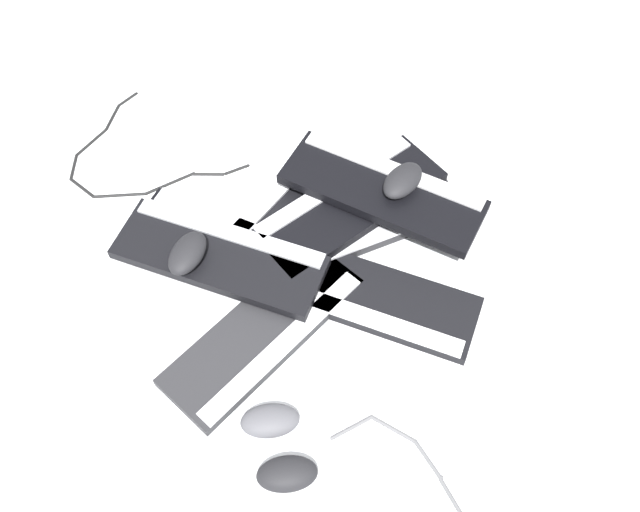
{
  "coord_description": "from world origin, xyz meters",
  "views": [
    {
      "loc": [
        -0.38,
        -0.63,
        1.28
      ],
      "look_at": [
        0.07,
        0.03,
        0.04
      ],
      "focal_mm": 40.0,
      "sensor_mm": 36.0,
      "label": 1
    }
  ],
  "objects_px": {
    "keyboard_4": "(370,297)",
    "keyboard_7": "(383,191)",
    "mouse_3": "(270,421)",
    "keyboard_0": "(364,221)",
    "keyboard_5": "(350,204)",
    "keyboard_6": "(220,256)",
    "keyboard_1": "(286,216)",
    "mouse_1": "(403,181)",
    "mouse_0": "(287,474)",
    "keyboard_2": "(229,249)",
    "keyboard_3": "(264,332)",
    "mouse_2": "(187,253)"
  },
  "relations": [
    {
      "from": "keyboard_1",
      "to": "keyboard_2",
      "type": "relative_size",
      "value": 1.02
    },
    {
      "from": "keyboard_3",
      "to": "keyboard_4",
      "type": "distance_m",
      "value": 0.23
    },
    {
      "from": "keyboard_5",
      "to": "keyboard_6",
      "type": "relative_size",
      "value": 1.01
    },
    {
      "from": "keyboard_7",
      "to": "mouse_2",
      "type": "xyz_separation_m",
      "value": [
        -0.43,
        0.09,
        0.01
      ]
    },
    {
      "from": "keyboard_2",
      "to": "mouse_2",
      "type": "xyz_separation_m",
      "value": [
        -0.09,
        -0.0,
        0.07
      ]
    },
    {
      "from": "keyboard_4",
      "to": "keyboard_7",
      "type": "height_order",
      "value": "keyboard_7"
    },
    {
      "from": "keyboard_3",
      "to": "keyboard_7",
      "type": "xyz_separation_m",
      "value": [
        0.38,
        0.12,
        0.06
      ]
    },
    {
      "from": "mouse_3",
      "to": "keyboard_2",
      "type": "bearing_deg",
      "value": -81.2
    },
    {
      "from": "keyboard_7",
      "to": "mouse_0",
      "type": "relative_size",
      "value": 4.17
    },
    {
      "from": "keyboard_6",
      "to": "keyboard_3",
      "type": "bearing_deg",
      "value": -93.27
    },
    {
      "from": "keyboard_0",
      "to": "mouse_3",
      "type": "relative_size",
      "value": 4.18
    },
    {
      "from": "keyboard_2",
      "to": "mouse_1",
      "type": "bearing_deg",
      "value": -17.85
    },
    {
      "from": "keyboard_7",
      "to": "keyboard_4",
      "type": "bearing_deg",
      "value": -132.68
    },
    {
      "from": "keyboard_2",
      "to": "keyboard_3",
      "type": "xyz_separation_m",
      "value": [
        -0.04,
        -0.21,
        0.0
      ]
    },
    {
      "from": "mouse_1",
      "to": "keyboard_2",
      "type": "bearing_deg",
      "value": -35.96
    },
    {
      "from": "keyboard_3",
      "to": "keyboard_7",
      "type": "bearing_deg",
      "value": 17.08
    },
    {
      "from": "keyboard_4",
      "to": "mouse_3",
      "type": "distance_m",
      "value": 0.33
    },
    {
      "from": "keyboard_3",
      "to": "mouse_3",
      "type": "height_order",
      "value": "mouse_3"
    },
    {
      "from": "mouse_2",
      "to": "keyboard_0",
      "type": "bearing_deg",
      "value": -48.95
    },
    {
      "from": "keyboard_6",
      "to": "mouse_2",
      "type": "height_order",
      "value": "mouse_2"
    },
    {
      "from": "keyboard_5",
      "to": "keyboard_7",
      "type": "xyz_separation_m",
      "value": [
        0.07,
        -0.03,
        0.03
      ]
    },
    {
      "from": "keyboard_1",
      "to": "keyboard_7",
      "type": "distance_m",
      "value": 0.22
    },
    {
      "from": "keyboard_1",
      "to": "keyboard_0",
      "type": "bearing_deg",
      "value": -38.51
    },
    {
      "from": "keyboard_5",
      "to": "keyboard_7",
      "type": "height_order",
      "value": "keyboard_7"
    },
    {
      "from": "keyboard_3",
      "to": "mouse_2",
      "type": "bearing_deg",
      "value": 103.13
    },
    {
      "from": "mouse_0",
      "to": "mouse_2",
      "type": "relative_size",
      "value": 1.0
    },
    {
      "from": "keyboard_2",
      "to": "keyboard_6",
      "type": "height_order",
      "value": "keyboard_6"
    },
    {
      "from": "mouse_3",
      "to": "keyboard_0",
      "type": "bearing_deg",
      "value": -118.41
    },
    {
      "from": "keyboard_1",
      "to": "mouse_0",
      "type": "relative_size",
      "value": 4.23
    },
    {
      "from": "keyboard_0",
      "to": "keyboard_7",
      "type": "distance_m",
      "value": 0.08
    },
    {
      "from": "keyboard_2",
      "to": "mouse_3",
      "type": "bearing_deg",
      "value": -109.44
    },
    {
      "from": "mouse_3",
      "to": "mouse_2",
      "type": "bearing_deg",
      "value": -67.99
    },
    {
      "from": "keyboard_0",
      "to": "keyboard_6",
      "type": "height_order",
      "value": "keyboard_6"
    },
    {
      "from": "keyboard_3",
      "to": "mouse_0",
      "type": "relative_size",
      "value": 4.2
    },
    {
      "from": "keyboard_6",
      "to": "mouse_0",
      "type": "relative_size",
      "value": 4.05
    },
    {
      "from": "mouse_0",
      "to": "mouse_3",
      "type": "height_order",
      "value": "same"
    },
    {
      "from": "keyboard_1",
      "to": "mouse_3",
      "type": "bearing_deg",
      "value": -126.42
    },
    {
      "from": "mouse_1",
      "to": "keyboard_4",
      "type": "bearing_deg",
      "value": 19.96
    },
    {
      "from": "keyboard_0",
      "to": "keyboard_2",
      "type": "distance_m",
      "value": 0.3
    },
    {
      "from": "mouse_1",
      "to": "keyboard_1",
      "type": "bearing_deg",
      "value": -47.1
    },
    {
      "from": "keyboard_5",
      "to": "keyboard_6",
      "type": "xyz_separation_m",
      "value": [
        -0.3,
        0.04,
        0.0
      ]
    },
    {
      "from": "keyboard_3",
      "to": "keyboard_5",
      "type": "height_order",
      "value": "keyboard_5"
    },
    {
      "from": "keyboard_3",
      "to": "mouse_2",
      "type": "height_order",
      "value": "mouse_2"
    },
    {
      "from": "mouse_0",
      "to": "mouse_3",
      "type": "relative_size",
      "value": 1.0
    },
    {
      "from": "keyboard_3",
      "to": "keyboard_0",
      "type": "bearing_deg",
      "value": 18.37
    },
    {
      "from": "keyboard_2",
      "to": "mouse_1",
      "type": "relative_size",
      "value": 4.14
    },
    {
      "from": "mouse_2",
      "to": "mouse_3",
      "type": "distance_m",
      "value": 0.38
    },
    {
      "from": "keyboard_7",
      "to": "keyboard_1",
      "type": "bearing_deg",
      "value": 152.45
    },
    {
      "from": "keyboard_0",
      "to": "mouse_3",
      "type": "bearing_deg",
      "value": -146.65
    },
    {
      "from": "keyboard_3",
      "to": "mouse_3",
      "type": "bearing_deg",
      "value": -118.41
    }
  ]
}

